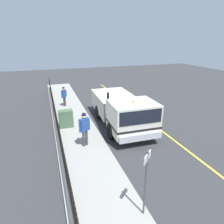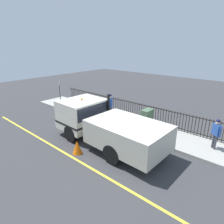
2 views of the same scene
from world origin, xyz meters
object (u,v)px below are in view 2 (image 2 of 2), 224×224
(pedestrian_distant, at_px, (216,131))
(utility_cabinet, at_px, (147,117))
(work_truck, at_px, (102,122))
(worker_standing, at_px, (110,104))
(traffic_cone, at_px, (77,147))
(street_sign, at_px, (60,91))

(pedestrian_distant, distance_m, utility_cabinet, 4.23)
(work_truck, height_order, worker_standing, work_truck)
(work_truck, relative_size, utility_cabinet, 6.11)
(worker_standing, bearing_deg, traffic_cone, -5.10)
(worker_standing, distance_m, street_sign, 4.86)
(pedestrian_distant, xyz_separation_m, utility_cabinet, (0.35, 4.20, -0.44))
(work_truck, height_order, utility_cabinet, work_truck)
(pedestrian_distant, relative_size, street_sign, 0.70)
(work_truck, bearing_deg, street_sign, 75.74)
(utility_cabinet, bearing_deg, work_truck, 166.66)
(street_sign, bearing_deg, utility_cabinet, -78.21)
(worker_standing, relative_size, traffic_cone, 2.63)
(work_truck, xyz_separation_m, street_sign, (1.90, 6.60, 0.37))
(worker_standing, bearing_deg, pedestrian_distant, 66.51)
(work_truck, bearing_deg, utility_cabinet, -11.57)
(utility_cabinet, xyz_separation_m, traffic_cone, (-5.12, 0.94, -0.35))
(work_truck, bearing_deg, pedestrian_distant, -56.55)
(worker_standing, distance_m, traffic_cone, 4.86)
(work_truck, bearing_deg, traffic_cone, 177.66)
(work_truck, distance_m, utility_cabinet, 3.58)
(traffic_cone, bearing_deg, pedestrian_distant, -47.11)
(worker_standing, height_order, street_sign, street_sign)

